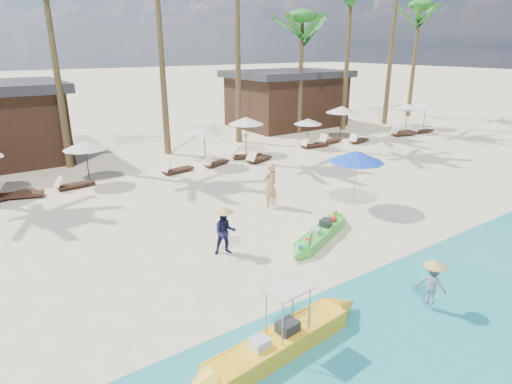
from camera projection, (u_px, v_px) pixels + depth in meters
ground at (287, 249)px, 13.61m from camera, size 240.00×240.00×0.00m
wet_sand_strip at (425, 330)px, 9.73m from camera, size 240.00×4.50×0.01m
green_canoe at (321, 234)px, 14.23m from camera, size 4.36×2.11×0.59m
yellow_canoe at (280, 343)px, 8.94m from camera, size 5.60×1.05×1.45m
tourist at (270, 185)px, 16.88m from camera, size 0.72×0.53×1.83m
vendor_green at (225, 232)px, 13.09m from camera, size 0.84×0.76×1.43m
vendor_yellow at (432, 284)px, 10.27m from camera, size 0.57×0.77×1.06m
blue_umbrella at (357, 156)px, 16.44m from camera, size 2.15×2.15×2.31m
lounger_4_left at (17, 194)px, 18.02m from camera, size 1.92×1.16×0.63m
lounger_4_right at (11, 194)px, 18.05m from camera, size 1.81×0.94×0.59m
resort_parasol_5 at (85, 145)px, 19.45m from camera, size 1.98×1.98×2.04m
lounger_5_left at (73, 184)px, 19.32m from camera, size 1.72×0.65×0.57m
resort_parasol_6 at (204, 130)px, 22.45m from camera, size 2.07×2.07×2.13m
lounger_6_left at (176, 169)px, 21.65m from camera, size 1.75×0.79×0.58m
lounger_6_right at (215, 163)px, 22.93m from camera, size 1.70×1.02×0.55m
resort_parasol_7 at (246, 121)px, 25.02m from camera, size 2.12×2.12×2.18m
lounger_7_left at (245, 155)px, 24.39m from camera, size 1.96×1.14×0.64m
lounger_7_right at (258, 158)px, 23.72m from camera, size 1.83×1.07×0.60m
resort_parasol_8 at (308, 121)px, 26.57m from camera, size 1.80×1.80×1.86m
lounger_8_left at (313, 144)px, 27.04m from camera, size 1.89×0.74×0.63m
resort_parasol_9 at (342, 110)px, 28.90m from camera, size 2.19×2.19×2.26m
lounger_9_left at (329, 141)px, 28.15m from camera, size 1.91×0.83×0.63m
lounger_9_right at (358, 140)px, 28.38m from camera, size 1.82×0.86×0.59m
resort_parasol_10 at (408, 107)px, 31.63m from camera, size 2.00×2.00×2.06m
lounger_10_left at (402, 133)px, 30.52m from camera, size 1.90×1.00×0.62m
lounger_10_right at (402, 131)px, 31.21m from camera, size 1.94×0.80×0.64m
resort_parasol_11 at (426, 105)px, 32.71m from camera, size 1.99×1.99×2.04m
lounger_11_left at (421, 130)px, 31.54m from camera, size 1.93×0.75×0.64m
palm_6 at (302, 32)px, 29.54m from camera, size 2.08×2.08×8.51m
palm_7 at (351, 3)px, 30.28m from camera, size 2.08×2.08×11.08m
palm_9 at (419, 22)px, 36.68m from camera, size 2.08×2.08×9.82m
pavilion_east at (286, 98)px, 34.05m from camera, size 8.80×6.60×4.30m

